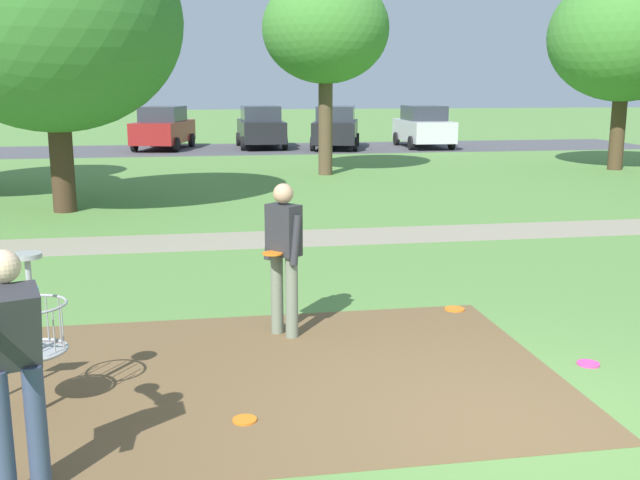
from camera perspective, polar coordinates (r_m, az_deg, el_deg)
ground_plane at (r=6.35m, az=14.59°, el=-14.08°), size 160.00×160.00×0.00m
dirt_tee_pad at (r=7.17m, az=-6.61°, el=-10.60°), size 6.17×3.77×0.01m
disc_golf_basket at (r=6.67m, az=-21.91°, el=-6.29°), size 0.98×0.58×1.39m
player_foreground_watching at (r=8.02m, az=-2.84°, el=-0.84°), size 0.45×0.46×1.71m
player_throwing at (r=5.27m, az=-22.78°, el=-8.49°), size 0.47×1.17×1.71m
frisbee_by_tee at (r=6.32m, az=-5.88°, el=-13.75°), size 0.20×0.20×0.02m
frisbee_far_left at (r=9.32m, az=10.42°, el=-5.31°), size 0.25×0.25×0.02m
frisbee_scattered_a at (r=7.91m, az=20.13°, el=-9.02°), size 0.22×0.22×0.02m
tree_near_right at (r=17.00m, az=-20.14°, el=15.68°), size 5.47×5.47×6.39m
tree_mid_left at (r=22.87m, az=0.44°, el=16.03°), size 3.82×3.82×6.02m
tree_mid_right at (r=26.11m, az=22.66°, el=14.38°), size 4.85×4.85×6.32m
parking_lot_strip at (r=32.44m, az=-5.27°, el=7.07°), size 36.00×6.00×0.01m
parked_car_leftmost at (r=32.82m, az=-12.08°, el=8.53°), size 2.74×4.51×1.84m
parked_car_center_left at (r=32.91m, az=-4.63°, el=8.76°), size 2.03×4.23×1.84m
parked_car_center_right at (r=32.41m, az=1.23°, el=8.74°), size 2.77×4.51×1.84m
parked_car_rightmost at (r=33.39m, az=8.05°, el=8.73°), size 2.05×4.24×1.84m
gravel_path at (r=13.49m, az=1.06°, el=0.24°), size 40.00×1.51×0.00m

